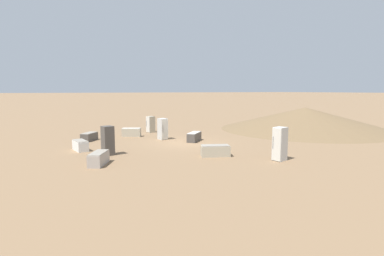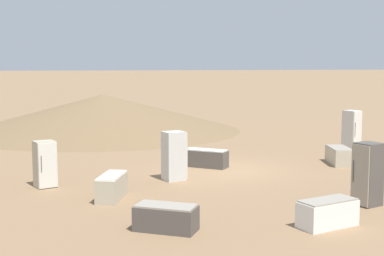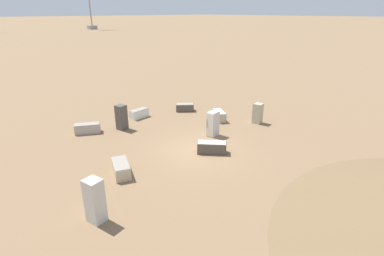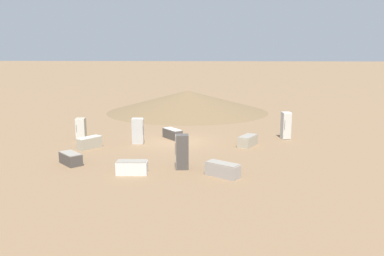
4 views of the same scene
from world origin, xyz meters
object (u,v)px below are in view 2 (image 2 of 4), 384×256
(discarded_fridge_0, at_px, (368,174))
(discarded_fridge_9, at_px, (166,218))
(discarded_fridge_3, at_px, (45,164))
(discarded_fridge_6, at_px, (352,131))
(discarded_fridge_8, at_px, (328,213))
(discarded_fridge_1, at_px, (174,156))
(discarded_fridge_4, at_px, (112,187))
(discarded_fridge_5, at_px, (339,156))
(discarded_fridge_2, at_px, (206,158))

(discarded_fridge_0, bearing_deg, discarded_fridge_9, 79.95)
(discarded_fridge_3, bearing_deg, discarded_fridge_0, 133.62)
(discarded_fridge_9, bearing_deg, discarded_fridge_6, -15.54)
(discarded_fridge_6, xyz_separation_m, discarded_fridge_8, (-8.21, -9.49, -0.60))
(discarded_fridge_0, relative_size, discarded_fridge_3, 1.18)
(discarded_fridge_1, relative_size, discarded_fridge_3, 1.12)
(discarded_fridge_3, xyz_separation_m, discarded_fridge_6, (14.12, 2.45, 0.19))
(discarded_fridge_0, height_order, discarded_fridge_4, discarded_fridge_0)
(discarded_fridge_3, distance_m, discarded_fridge_5, 11.51)
(discarded_fridge_0, relative_size, discarded_fridge_5, 0.96)
(discarded_fridge_0, bearing_deg, discarded_fridge_6, -47.11)
(discarded_fridge_2, xyz_separation_m, discarded_fridge_8, (-0.32, -8.30, -0.01))
(discarded_fridge_1, relative_size, discarded_fridge_8, 1.07)
(discarded_fridge_1, relative_size, discarded_fridge_9, 1.07)
(discarded_fridge_2, distance_m, discarded_fridge_5, 5.45)
(discarded_fridge_8, relative_size, discarded_fridge_9, 1.00)
(discarded_fridge_4, bearing_deg, discarded_fridge_2, -112.98)
(discarded_fridge_2, bearing_deg, discarded_fridge_9, -162.97)
(discarded_fridge_5, distance_m, discarded_fridge_6, 3.73)
(discarded_fridge_9, bearing_deg, discarded_fridge_2, 9.80)
(discarded_fridge_1, bearing_deg, discarded_fridge_4, -64.05)
(discarded_fridge_6, bearing_deg, discarded_fridge_2, -4.25)
(discarded_fridge_8, bearing_deg, discarded_fridge_2, -10.34)
(discarded_fridge_1, bearing_deg, discarded_fridge_3, -105.80)
(discarded_fridge_1, relative_size, discarded_fridge_6, 0.90)
(discarded_fridge_0, distance_m, discarded_fridge_1, 6.51)
(discarded_fridge_1, distance_m, discarded_fridge_6, 10.30)
(discarded_fridge_0, height_order, discarded_fridge_5, discarded_fridge_0)
(discarded_fridge_2, height_order, discarded_fridge_6, discarded_fridge_6)
(discarded_fridge_1, bearing_deg, discarded_fridge_5, 84.80)
(discarded_fridge_5, xyz_separation_m, discarded_fridge_8, (-5.58, -6.90, 0.00))
(discarded_fridge_6, bearing_deg, discarded_fridge_4, 8.25)
(discarded_fridge_0, xyz_separation_m, discarded_fridge_4, (-6.54, 3.40, -0.53))
(discarded_fridge_4, xyz_separation_m, discarded_fridge_5, (9.85, 2.21, -0.03))
(discarded_fridge_1, height_order, discarded_fridge_5, discarded_fridge_1)
(discarded_fridge_3, bearing_deg, discarded_fridge_9, 98.65)
(discarded_fridge_1, bearing_deg, discarded_fridge_0, 28.48)
(discarded_fridge_5, relative_size, discarded_fridge_6, 0.98)
(discarded_fridge_2, bearing_deg, discarded_fridge_8, -135.26)
(discarded_fridge_6, bearing_deg, discarded_fridge_9, 21.96)
(discarded_fridge_4, distance_m, discarded_fridge_8, 6.34)
(discarded_fridge_4, distance_m, discarded_fridge_5, 10.10)
(discarded_fridge_4, distance_m, discarded_fridge_9, 3.55)
(discarded_fridge_4, height_order, discarded_fridge_9, discarded_fridge_4)
(discarded_fridge_1, xyz_separation_m, discarded_fridge_6, (9.85, 3.00, 0.10))
(discarded_fridge_2, relative_size, discarded_fridge_5, 0.91)
(discarded_fridge_4, bearing_deg, discarded_fridge_3, -26.18)
(discarded_fridge_2, xyz_separation_m, discarded_fridge_6, (7.89, 1.18, 0.60))
(discarded_fridge_1, height_order, discarded_fridge_4, discarded_fridge_1)
(discarded_fridge_4, relative_size, discarded_fridge_6, 0.88)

